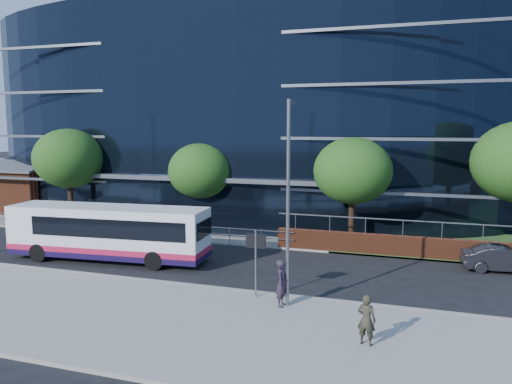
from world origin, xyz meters
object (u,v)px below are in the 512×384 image
(brick_pavilion, at_px, (18,187))
(pedestrian, at_px, (282,283))
(tree_far_a, at_px, (69,158))
(street_sign, at_px, (256,249))
(streetlight_east, at_px, (288,198))
(city_bus, at_px, (110,232))
(parked_car, at_px, (504,259))
(pedestrian_b, at_px, (366,320))
(tree_far_b, at_px, (201,171))
(tree_far_c, at_px, (353,171))

(brick_pavilion, height_order, pedestrian, brick_pavilion)
(brick_pavilion, height_order, tree_far_a, tree_far_a)
(street_sign, height_order, tree_far_a, tree_far_a)
(streetlight_east, height_order, city_bus, streetlight_east)
(streetlight_east, distance_m, parked_car, 12.72)
(streetlight_east, bearing_deg, city_bus, 159.93)
(parked_car, bearing_deg, tree_far_a, 77.25)
(pedestrian, xyz_separation_m, pedestrian_b, (3.50, -2.51, -0.09))
(tree_far_b, bearing_deg, city_bus, -103.00)
(city_bus, height_order, pedestrian_b, city_bus)
(tree_far_b, height_order, tree_far_c, tree_far_c)
(tree_far_c, bearing_deg, street_sign, -103.29)
(street_sign, distance_m, city_bus, 9.89)
(pedestrian, bearing_deg, street_sign, 62.41)
(street_sign, relative_size, pedestrian_b, 1.68)
(brick_pavilion, bearing_deg, tree_far_c, -8.82)
(tree_far_b, height_order, parked_car, tree_far_b)
(tree_far_a, relative_size, tree_far_c, 1.07)
(tree_far_c, bearing_deg, city_bus, -148.46)
(street_sign, xyz_separation_m, pedestrian, (1.31, -0.72, -1.07))
(brick_pavilion, height_order, pedestrian_b, brick_pavilion)
(brick_pavilion, xyz_separation_m, tree_far_a, (9.00, -4.50, 2.92))
(tree_far_a, bearing_deg, tree_far_c, 0.00)
(tree_far_b, height_order, pedestrian_b, tree_far_b)
(pedestrian, distance_m, pedestrian_b, 4.30)
(tree_far_c, xyz_separation_m, streetlight_east, (-1.00, -11.17, -0.10))
(tree_far_b, relative_size, pedestrian, 3.26)
(pedestrian, height_order, pedestrian_b, pedestrian)
(parked_car, bearing_deg, streetlight_east, 126.23)
(streetlight_east, bearing_deg, street_sign, 158.64)
(pedestrian, bearing_deg, tree_far_b, 37.82)
(streetlight_east, distance_m, city_bus, 11.84)
(tree_far_a, distance_m, parked_car, 28.33)
(parked_car, xyz_separation_m, pedestrian_b, (-5.56, -10.93, 0.34))
(tree_far_a, relative_size, pedestrian_b, 4.18)
(city_bus, relative_size, parked_car, 2.82)
(streetlight_east, bearing_deg, parked_car, 43.07)
(streetlight_east, distance_m, pedestrian, 3.37)
(street_sign, bearing_deg, streetlight_east, -21.36)
(pedestrian_b, bearing_deg, tree_far_b, -36.35)
(tree_far_a, xyz_separation_m, tree_far_b, (10.00, 0.50, -0.65))
(tree_far_b, xyz_separation_m, pedestrian, (8.81, -11.80, -3.13))
(tree_far_b, distance_m, pedestrian, 15.06)
(parked_car, bearing_deg, tree_far_c, 63.04)
(street_sign, relative_size, parked_car, 0.72)
(city_bus, bearing_deg, street_sign, -24.55)
(brick_pavilion, xyz_separation_m, pedestrian, (27.81, -15.80, -0.86))
(brick_pavilion, distance_m, pedestrian_b, 36.28)
(tree_far_c, bearing_deg, tree_far_b, 177.14)
(city_bus, distance_m, pedestrian, 11.36)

